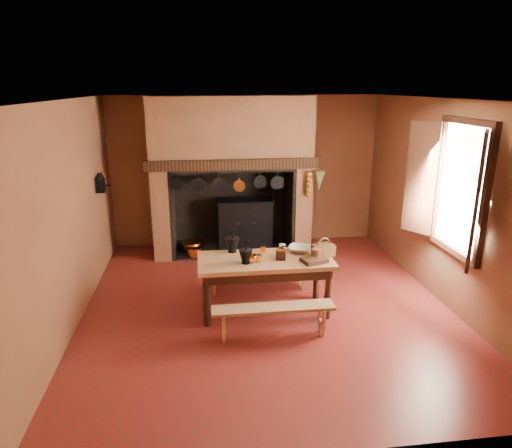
# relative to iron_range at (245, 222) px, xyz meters

# --- Properties ---
(floor) EXTENTS (5.50, 5.50, 0.00)m
(floor) POSITION_rel_iron_range_xyz_m (0.04, -2.45, -0.48)
(floor) COLOR maroon
(floor) RESTS_ON ground
(ceiling) EXTENTS (5.50, 5.50, 0.00)m
(ceiling) POSITION_rel_iron_range_xyz_m (0.04, -2.45, 2.32)
(ceiling) COLOR silver
(ceiling) RESTS_ON back_wall
(back_wall) EXTENTS (5.00, 0.02, 2.80)m
(back_wall) POSITION_rel_iron_range_xyz_m (0.04, 0.30, 0.92)
(back_wall) COLOR brown
(back_wall) RESTS_ON floor
(wall_left) EXTENTS (0.02, 5.50, 2.80)m
(wall_left) POSITION_rel_iron_range_xyz_m (-2.46, -2.45, 0.92)
(wall_left) COLOR brown
(wall_left) RESTS_ON floor
(wall_right) EXTENTS (0.02, 5.50, 2.80)m
(wall_right) POSITION_rel_iron_range_xyz_m (2.54, -2.45, 0.92)
(wall_right) COLOR brown
(wall_right) RESTS_ON floor
(wall_front) EXTENTS (5.00, 0.02, 2.80)m
(wall_front) POSITION_rel_iron_range_xyz_m (0.04, -5.20, 0.92)
(wall_front) COLOR brown
(wall_front) RESTS_ON floor
(chimney_breast) EXTENTS (2.95, 0.96, 2.80)m
(chimney_breast) POSITION_rel_iron_range_xyz_m (-0.26, -0.14, 1.33)
(chimney_breast) COLOR brown
(chimney_breast) RESTS_ON floor
(iron_range) EXTENTS (1.12, 0.55, 1.60)m
(iron_range) POSITION_rel_iron_range_xyz_m (0.00, 0.00, 0.00)
(iron_range) COLOR black
(iron_range) RESTS_ON floor
(hearth_pans) EXTENTS (0.51, 0.62, 0.20)m
(hearth_pans) POSITION_rel_iron_range_xyz_m (-1.01, -0.23, -0.39)
(hearth_pans) COLOR orange
(hearth_pans) RESTS_ON floor
(hanging_pans) EXTENTS (1.92, 0.29, 0.27)m
(hanging_pans) POSITION_rel_iron_range_xyz_m (-0.30, -0.64, 0.88)
(hanging_pans) COLOR black
(hanging_pans) RESTS_ON chimney_breast
(onion_string) EXTENTS (0.12, 0.10, 0.46)m
(onion_string) POSITION_rel_iron_range_xyz_m (1.04, -0.66, 0.85)
(onion_string) COLOR #96551B
(onion_string) RESTS_ON chimney_breast
(herb_bunch) EXTENTS (0.20, 0.20, 0.35)m
(herb_bunch) POSITION_rel_iron_range_xyz_m (1.22, -0.66, 0.90)
(herb_bunch) COLOR #5C6B32
(herb_bunch) RESTS_ON chimney_breast
(window) EXTENTS (0.39, 1.75, 1.76)m
(window) POSITION_rel_iron_range_xyz_m (2.39, -2.85, 1.22)
(window) COLOR white
(window) RESTS_ON wall_right
(wall_coffee_mill) EXTENTS (0.23, 0.16, 0.31)m
(wall_coffee_mill) POSITION_rel_iron_range_xyz_m (-2.38, -0.90, 1.03)
(wall_coffee_mill) COLOR black
(wall_coffee_mill) RESTS_ON wall_left
(work_table) EXTENTS (1.78, 0.79, 0.77)m
(work_table) POSITION_rel_iron_range_xyz_m (-0.00, -2.63, 0.16)
(work_table) COLOR tan
(work_table) RESTS_ON floor
(bench_front) EXTENTS (1.49, 0.26, 0.42)m
(bench_front) POSITION_rel_iron_range_xyz_m (-0.00, -3.31, -0.17)
(bench_front) COLOR tan
(bench_front) RESTS_ON floor
(bench_back) EXTENTS (1.65, 0.29, 0.46)m
(bench_back) POSITION_rel_iron_range_xyz_m (-0.00, -1.97, -0.14)
(bench_back) COLOR tan
(bench_back) RESTS_ON floor
(mortar_large) EXTENTS (0.20, 0.20, 0.35)m
(mortar_large) POSITION_rel_iron_range_xyz_m (-0.42, -2.32, 0.40)
(mortar_large) COLOR black
(mortar_large) RESTS_ON work_table
(mortar_small) EXTENTS (0.18, 0.18, 0.31)m
(mortar_small) POSITION_rel_iron_range_xyz_m (-0.28, -2.75, 0.39)
(mortar_small) COLOR black
(mortar_small) RESTS_ON work_table
(coffee_grinder) EXTENTS (0.18, 0.14, 0.19)m
(coffee_grinder) POSITION_rel_iron_range_xyz_m (0.20, -2.67, 0.36)
(coffee_grinder) COLOR #321910
(coffee_grinder) RESTS_ON work_table
(brass_mug_a) EXTENTS (0.10, 0.10, 0.10)m
(brass_mug_a) POSITION_rel_iron_range_xyz_m (-0.11, -2.73, 0.33)
(brass_mug_a) COLOR orange
(brass_mug_a) RESTS_ON work_table
(brass_mug_b) EXTENTS (0.09, 0.09, 0.08)m
(brass_mug_b) POSITION_rel_iron_range_xyz_m (0.00, -2.37, 0.33)
(brass_mug_b) COLOR orange
(brass_mug_b) RESTS_ON work_table
(mixing_bowl) EXTENTS (0.41, 0.41, 0.08)m
(mixing_bowl) POSITION_rel_iron_range_xyz_m (0.51, -2.42, 0.32)
(mixing_bowl) COLOR #B8AC8D
(mixing_bowl) RESTS_ON work_table
(stoneware_crock) EXTENTS (0.15, 0.15, 0.15)m
(stoneware_crock) POSITION_rel_iron_range_xyz_m (0.65, -2.74, 0.36)
(stoneware_crock) COLOR #502F1D
(stoneware_crock) RESTS_ON work_table
(glass_jar) EXTENTS (0.09, 0.09, 0.15)m
(glass_jar) POSITION_rel_iron_range_xyz_m (0.24, -2.52, 0.36)
(glass_jar) COLOR beige
(glass_jar) RESTS_ON work_table
(wicker_basket) EXTENTS (0.32, 0.28, 0.26)m
(wicker_basket) POSITION_rel_iron_range_xyz_m (0.78, -2.62, 0.37)
(wicker_basket) COLOR #502F18
(wicker_basket) RESTS_ON work_table
(wooden_tray) EXTENTS (0.37, 0.31, 0.05)m
(wooden_tray) POSITION_rel_iron_range_xyz_m (0.61, -2.83, 0.31)
(wooden_tray) COLOR #321910
(wooden_tray) RESTS_ON work_table
(brass_cup) EXTENTS (0.17, 0.17, 0.11)m
(brass_cup) POSITION_rel_iron_range_xyz_m (-0.19, -2.75, 0.34)
(brass_cup) COLOR orange
(brass_cup) RESTS_ON work_table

